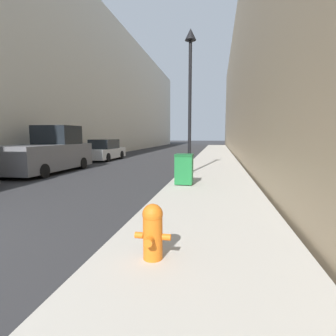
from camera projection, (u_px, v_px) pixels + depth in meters
name	position (u px, v px, depth m)	size (l,w,h in m)	color
sidewalk_right	(215.00, 160.00, 19.87)	(3.14, 60.00, 0.14)	#B7B2A8
building_left_glass	(72.00, 91.00, 29.85)	(12.00, 60.00, 13.87)	beige
building_right_stone	(298.00, 81.00, 25.39)	(12.00, 60.00, 14.20)	tan
fire_hydrant	(153.00, 230.00, 3.66)	(0.51, 0.40, 0.79)	orange
trash_bin	(184.00, 169.00, 9.31)	(0.62, 0.64, 1.09)	#1E7538
lamppost	(190.00, 79.00, 11.71)	(0.50, 0.50, 6.40)	black
pickup_truck	(49.00, 153.00, 13.50)	(2.26, 5.51, 2.41)	slate
parked_sedan_near	(105.00, 151.00, 20.22)	(1.86, 4.54, 1.59)	silver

